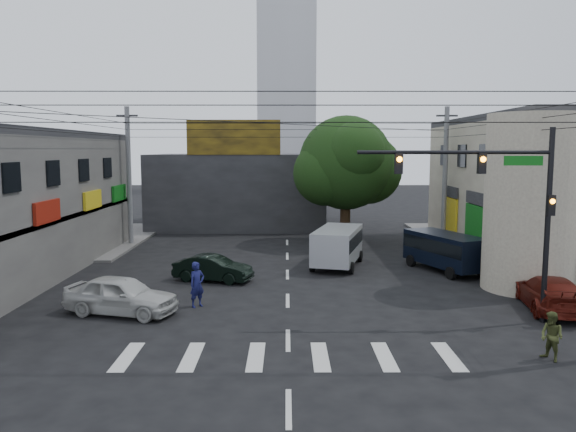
{
  "coord_description": "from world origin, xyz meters",
  "views": [
    {
      "loc": [
        -0.05,
        -21.27,
        6.41
      ],
      "look_at": [
        0.02,
        4.0,
        3.4
      ],
      "focal_mm": 35.0,
      "sensor_mm": 36.0,
      "label": 1
    }
  ],
  "objects_px": {
    "white_compact": "(121,295)",
    "traffic_officer": "(197,284)",
    "utility_pole_far_left": "(129,177)",
    "dark_sedan": "(213,268)",
    "utility_pole_far_right": "(445,177)",
    "maroon_sedan": "(550,293)",
    "pedestrian_olive": "(552,337)",
    "traffic_gantry": "(503,193)",
    "silver_minivan": "(337,248)",
    "street_tree": "(346,163)",
    "navy_van": "(445,253)"
  },
  "relations": [
    {
      "from": "silver_minivan",
      "to": "traffic_officer",
      "type": "distance_m",
      "value": 10.21
    },
    {
      "from": "traffic_gantry",
      "to": "utility_pole_far_left",
      "type": "distance_m",
      "value": 25.0
    },
    {
      "from": "traffic_gantry",
      "to": "navy_van",
      "type": "height_order",
      "value": "traffic_gantry"
    },
    {
      "from": "white_compact",
      "to": "traffic_officer",
      "type": "distance_m",
      "value": 2.98
    },
    {
      "from": "dark_sedan",
      "to": "pedestrian_olive",
      "type": "distance_m",
      "value": 15.65
    },
    {
      "from": "maroon_sedan",
      "to": "white_compact",
      "type": "bearing_deg",
      "value": 11.04
    },
    {
      "from": "silver_minivan",
      "to": "traffic_officer",
      "type": "relative_size",
      "value": 2.82
    },
    {
      "from": "traffic_officer",
      "to": "traffic_gantry",
      "type": "bearing_deg",
      "value": -53.26
    },
    {
      "from": "utility_pole_far_left",
      "to": "white_compact",
      "type": "relative_size",
      "value": 1.93
    },
    {
      "from": "white_compact",
      "to": "silver_minivan",
      "type": "height_order",
      "value": "silver_minivan"
    },
    {
      "from": "maroon_sedan",
      "to": "traffic_officer",
      "type": "xyz_separation_m",
      "value": [
        -14.2,
        0.48,
        0.24
      ]
    },
    {
      "from": "utility_pole_far_left",
      "to": "dark_sedan",
      "type": "relative_size",
      "value": 2.27
    },
    {
      "from": "utility_pole_far_left",
      "to": "dark_sedan",
      "type": "distance_m",
      "value": 13.06
    },
    {
      "from": "traffic_gantry",
      "to": "traffic_officer",
      "type": "xyz_separation_m",
      "value": [
        -11.52,
        2.09,
        -3.9
      ]
    },
    {
      "from": "maroon_sedan",
      "to": "traffic_officer",
      "type": "bearing_deg",
      "value": 7.35
    },
    {
      "from": "traffic_officer",
      "to": "navy_van",
      "type": "bearing_deg",
      "value": -13.74
    },
    {
      "from": "dark_sedan",
      "to": "white_compact",
      "type": "relative_size",
      "value": 0.85
    },
    {
      "from": "silver_minivan",
      "to": "traffic_gantry",
      "type": "bearing_deg",
      "value": -137.7
    },
    {
      "from": "white_compact",
      "to": "silver_minivan",
      "type": "bearing_deg",
      "value": -30.48
    },
    {
      "from": "utility_pole_far_right",
      "to": "maroon_sedan",
      "type": "bearing_deg",
      "value": -90.0
    },
    {
      "from": "white_compact",
      "to": "traffic_gantry",
      "type": "bearing_deg",
      "value": -78.78
    },
    {
      "from": "utility_pole_far_right",
      "to": "silver_minivan",
      "type": "relative_size",
      "value": 1.75
    },
    {
      "from": "utility_pole_far_left",
      "to": "white_compact",
      "type": "distance_m",
      "value": 16.85
    },
    {
      "from": "white_compact",
      "to": "street_tree",
      "type": "bearing_deg",
      "value": -16.26
    },
    {
      "from": "utility_pole_far_left",
      "to": "white_compact",
      "type": "height_order",
      "value": "utility_pole_far_left"
    },
    {
      "from": "dark_sedan",
      "to": "maroon_sedan",
      "type": "bearing_deg",
      "value": -93.24
    },
    {
      "from": "utility_pole_far_left",
      "to": "traffic_officer",
      "type": "bearing_deg",
      "value": -65.48
    },
    {
      "from": "utility_pole_far_left",
      "to": "pedestrian_olive",
      "type": "distance_m",
      "value": 28.13
    },
    {
      "from": "traffic_officer",
      "to": "pedestrian_olive",
      "type": "distance_m",
      "value": 13.12
    },
    {
      "from": "pedestrian_olive",
      "to": "maroon_sedan",
      "type": "bearing_deg",
      "value": 128.71
    },
    {
      "from": "silver_minivan",
      "to": "traffic_officer",
      "type": "xyz_separation_m",
      "value": [
        -6.44,
        -7.92,
        -0.12
      ]
    },
    {
      "from": "silver_minivan",
      "to": "navy_van",
      "type": "xyz_separation_m",
      "value": [
        5.58,
        -1.18,
        -0.06
      ]
    },
    {
      "from": "traffic_gantry",
      "to": "navy_van",
      "type": "distance_m",
      "value": 9.63
    },
    {
      "from": "traffic_gantry",
      "to": "maroon_sedan",
      "type": "distance_m",
      "value": 5.18
    },
    {
      "from": "utility_pole_far_right",
      "to": "maroon_sedan",
      "type": "height_order",
      "value": "utility_pole_far_right"
    },
    {
      "from": "white_compact",
      "to": "pedestrian_olive",
      "type": "distance_m",
      "value": 15.32
    },
    {
      "from": "dark_sedan",
      "to": "pedestrian_olive",
      "type": "relative_size",
      "value": 2.67
    },
    {
      "from": "dark_sedan",
      "to": "white_compact",
      "type": "distance_m",
      "value": 6.23
    },
    {
      "from": "utility_pole_far_right",
      "to": "silver_minivan",
      "type": "height_order",
      "value": "utility_pole_far_right"
    },
    {
      "from": "silver_minivan",
      "to": "white_compact",
      "type": "bearing_deg",
      "value": 149.35
    },
    {
      "from": "street_tree",
      "to": "traffic_officer",
      "type": "xyz_separation_m",
      "value": [
        -7.7,
        -15.92,
        -4.54
      ]
    },
    {
      "from": "utility_pole_far_right",
      "to": "white_compact",
      "type": "xyz_separation_m",
      "value": [
        -17.0,
        -15.91,
        -3.84
      ]
    },
    {
      "from": "traffic_gantry",
      "to": "utility_pole_far_right",
      "type": "relative_size",
      "value": 0.78
    },
    {
      "from": "utility_pole_far_right",
      "to": "white_compact",
      "type": "bearing_deg",
      "value": -136.89
    },
    {
      "from": "navy_van",
      "to": "maroon_sedan",
      "type": "bearing_deg",
      "value": 174.63
    },
    {
      "from": "utility_pole_far_right",
      "to": "pedestrian_olive",
      "type": "height_order",
      "value": "utility_pole_far_right"
    },
    {
      "from": "utility_pole_far_right",
      "to": "dark_sedan",
      "type": "relative_size",
      "value": 2.27
    },
    {
      "from": "street_tree",
      "to": "maroon_sedan",
      "type": "xyz_separation_m",
      "value": [
        6.5,
        -16.4,
        -4.78
      ]
    },
    {
      "from": "white_compact",
      "to": "pedestrian_olive",
      "type": "height_order",
      "value": "pedestrian_olive"
    },
    {
      "from": "utility_pole_far_right",
      "to": "traffic_officer",
      "type": "xyz_separation_m",
      "value": [
        -14.2,
        -14.92,
        -3.67
      ]
    }
  ]
}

